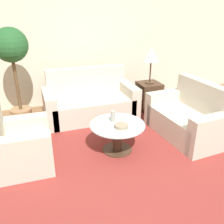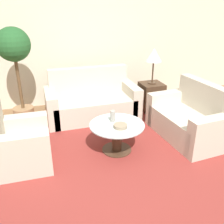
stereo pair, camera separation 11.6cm
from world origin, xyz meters
name	(u,v)px [view 1 (the left image)]	position (x,y,z in m)	size (l,w,h in m)	color
ground_plane	(129,181)	(0.00, 0.00, 0.00)	(14.00, 14.00, 0.00)	brown
wall_back	(76,44)	(0.00, 3.04, 1.30)	(10.00, 0.06, 2.60)	beige
rug	(117,150)	(0.11, 0.74, 0.00)	(3.77, 3.61, 0.01)	maroon
sofa_main	(90,102)	(0.04, 2.14, 0.30)	(1.79, 0.85, 0.95)	beige
armchair	(17,148)	(-1.34, 0.81, 0.30)	(0.80, 0.84, 0.91)	beige
loveseat	(189,119)	(1.46, 0.82, 0.30)	(0.91, 1.46, 0.93)	beige
coffee_table	(117,134)	(0.11, 0.74, 0.29)	(0.83, 0.83, 0.45)	#422D1E
side_table	(149,96)	(1.33, 2.10, 0.29)	(0.46, 0.46, 0.57)	#422D1E
table_lamp	(151,56)	(1.33, 2.10, 1.15)	(0.33, 0.33, 0.72)	#422D1E
potted_plant	(13,58)	(-1.28, 2.27, 1.24)	(0.59, 0.59, 1.76)	#93704C
vase	(113,116)	(0.08, 0.86, 0.54)	(0.08, 0.08, 0.18)	#9E998E
bowl	(121,126)	(0.12, 0.63, 0.48)	(0.20, 0.20, 0.05)	gray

